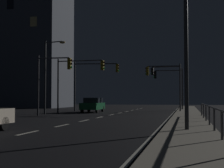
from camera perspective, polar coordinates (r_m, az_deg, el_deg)
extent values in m
plane|color=black|center=(22.65, -4.49, -6.30)|extent=(112.00, 112.00, 0.00)
cube|color=#9E937F|center=(21.62, 13.12, -6.23)|extent=(2.38, 77.00, 0.14)
cube|color=silver|center=(14.78, -14.47, -8.22)|extent=(0.14, 2.00, 0.01)
cube|color=silver|center=(18.41, -8.70, -7.13)|extent=(0.14, 2.00, 0.01)
cube|color=silver|center=(22.17, -4.88, -6.36)|extent=(0.14, 2.00, 0.01)
cube|color=silver|center=(26.00, -2.18, -5.80)|extent=(0.14, 2.00, 0.01)
cube|color=silver|center=(29.88, -0.18, -5.37)|extent=(0.14, 2.00, 0.01)
cube|color=silver|center=(33.78, 1.35, -5.04)|extent=(0.14, 2.00, 0.01)
cube|color=silver|center=(37.71, 2.57, -4.78)|extent=(0.14, 2.00, 0.01)
cube|color=silver|center=(41.65, 3.56, -4.56)|extent=(0.14, 2.00, 0.01)
cube|color=silver|center=(45.60, 4.37, -4.38)|extent=(0.14, 2.00, 0.01)
cube|color=silver|center=(49.55, 5.06, -4.23)|extent=(0.14, 2.00, 0.01)
cube|color=silver|center=(26.65, 9.97, -5.68)|extent=(0.14, 53.00, 0.01)
cylinder|color=black|center=(16.20, -18.33, -6.55)|extent=(0.24, 0.65, 0.64)
cube|color=#14592D|center=(35.73, -3.37, -3.84)|extent=(2.00, 4.47, 0.70)
cube|color=#1E2328|center=(35.96, -3.27, -2.83)|extent=(1.70, 2.53, 0.55)
cylinder|color=black|center=(34.18, -2.63, -4.48)|extent=(0.25, 0.65, 0.64)
cylinder|color=black|center=(34.58, -5.22, -4.45)|extent=(0.25, 0.65, 0.64)
cylinder|color=black|center=(36.93, -1.63, -4.34)|extent=(0.25, 0.65, 0.64)
cylinder|color=black|center=(37.30, -4.04, -4.32)|extent=(0.25, 0.65, 0.64)
cylinder|color=#4C4C51|center=(36.01, 11.73, -0.55)|extent=(0.16, 0.16, 5.11)
cylinder|color=#38383D|center=(36.12, 8.94, 3.09)|extent=(3.47, 0.34, 0.11)
cube|color=olive|center=(36.11, 6.20, 2.24)|extent=(0.30, 0.36, 0.95)
sphere|color=black|center=(36.15, 5.95, 2.71)|extent=(0.20, 0.20, 0.20)
sphere|color=black|center=(36.12, 5.95, 2.23)|extent=(0.20, 0.20, 0.20)
sphere|color=#19D84C|center=(36.10, 5.95, 1.76)|extent=(0.20, 0.20, 0.20)
cylinder|color=#38383D|center=(38.34, -6.46, -0.43)|extent=(0.16, 0.16, 5.76)
cylinder|color=#2D3033|center=(38.09, -2.81, 3.53)|extent=(4.89, 0.74, 0.11)
cube|color=olive|center=(37.76, 0.88, 2.78)|extent=(0.32, 0.37, 0.95)
sphere|color=black|center=(37.78, 1.12, 3.23)|extent=(0.20, 0.20, 0.20)
sphere|color=black|center=(37.75, 1.12, 2.78)|extent=(0.20, 0.20, 0.20)
sphere|color=#19D84C|center=(37.72, 1.12, 2.33)|extent=(0.20, 0.20, 0.20)
cylinder|color=#4C4C51|center=(42.28, 11.84, -0.47)|extent=(0.16, 0.16, 5.66)
cylinder|color=#38383D|center=(42.72, 9.41, 2.96)|extent=(3.59, 0.51, 0.11)
cube|color=black|center=(43.01, 7.05, 2.21)|extent=(0.32, 0.37, 0.95)
sphere|color=black|center=(43.07, 6.85, 2.60)|extent=(0.20, 0.20, 0.20)
sphere|color=black|center=(43.04, 6.85, 2.20)|extent=(0.20, 0.20, 0.20)
sphere|color=#19D84C|center=(43.02, 6.85, 1.80)|extent=(0.20, 0.20, 0.20)
cylinder|color=#2D3033|center=(34.16, -9.35, -0.33)|extent=(0.16, 0.16, 5.56)
cylinder|color=#4C4C51|center=(33.46, -5.59, 4.04)|extent=(4.75, 0.26, 0.11)
cube|color=olive|center=(32.66, -1.68, 3.26)|extent=(0.29, 0.35, 0.95)
sphere|color=black|center=(32.65, -1.42, 3.79)|extent=(0.20, 0.20, 0.20)
sphere|color=black|center=(32.62, -1.42, 3.27)|extent=(0.20, 0.20, 0.20)
sphere|color=#19D84C|center=(32.59, -1.42, 2.74)|extent=(0.20, 0.20, 0.20)
cylinder|color=#38383D|center=(42.14, 12.13, -0.82)|extent=(0.16, 0.16, 5.12)
cylinder|color=#38383D|center=(42.08, 9.82, 2.32)|extent=(3.36, 0.60, 0.11)
cube|color=black|center=(41.91, 7.53, 1.60)|extent=(0.33, 0.38, 0.95)
sphere|color=black|center=(41.93, 7.31, 2.01)|extent=(0.20, 0.20, 0.20)
sphere|color=black|center=(41.91, 7.32, 1.60)|extent=(0.20, 0.20, 0.20)
sphere|color=#19D84C|center=(41.89, 7.32, 1.19)|extent=(0.20, 0.20, 0.20)
cylinder|color=#38383D|center=(29.27, -12.70, -0.25)|extent=(0.16, 0.16, 5.25)
cylinder|color=#4C4C51|center=(28.98, -10.07, 4.46)|extent=(2.80, 0.31, 0.11)
cube|color=olive|center=(28.50, -7.41, 3.50)|extent=(0.30, 0.36, 0.95)
sphere|color=black|center=(28.49, -7.11, 4.11)|extent=(0.20, 0.20, 0.20)
sphere|color=black|center=(28.46, -7.11, 3.51)|extent=(0.20, 0.20, 0.20)
sphere|color=#19D84C|center=(28.43, -7.12, 2.91)|extent=(0.20, 0.20, 0.20)
cylinder|color=#2D3033|center=(14.95, 12.74, 6.39)|extent=(0.18, 0.18, 7.30)
cylinder|color=#2D3033|center=(31.86, -11.55, 1.11)|extent=(0.18, 0.18, 6.96)
cylinder|color=#4C4C51|center=(31.68, -10.08, 7.19)|extent=(1.91, 0.50, 0.10)
ellipsoid|color=#F9D172|center=(31.13, -8.60, 7.16)|extent=(0.56, 0.36, 0.24)
cylinder|color=#59595E|center=(11.46, 18.56, -6.79)|extent=(0.09, 0.09, 0.95)
cylinder|color=#59595E|center=(14.55, 17.34, -5.87)|extent=(0.09, 0.09, 0.95)
cylinder|color=#59595E|center=(17.63, 16.55, -5.27)|extent=(0.09, 0.09, 0.95)
cylinder|color=#59595E|center=(20.73, 16.00, -4.85)|extent=(0.09, 0.09, 0.95)
cylinder|color=#59595E|center=(23.82, 15.59, -4.54)|extent=(0.09, 0.09, 0.95)
cylinder|color=#59595E|center=(26.92, 15.28, -4.30)|extent=(0.09, 0.09, 0.95)
cube|color=slate|center=(14.52, 17.32, -4.00)|extent=(0.06, 24.81, 0.06)
cube|color=#4C515B|center=(60.06, -17.53, 10.02)|extent=(20.26, 9.80, 28.82)
cube|color=#EACC7A|center=(52.25, -13.47, 10.50)|extent=(1.10, 0.06, 1.50)
cube|color=black|center=(54.80, -17.26, 13.07)|extent=(1.10, 0.06, 1.50)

